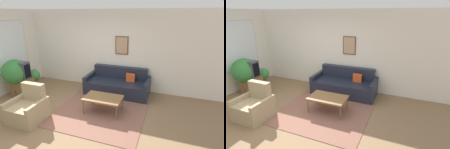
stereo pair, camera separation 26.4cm
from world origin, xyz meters
The scene contains 10 objects.
ground_plane centered at (0.00, 0.00, 0.00)m, with size 16.00×16.00×0.00m, color #846647.
area_rug centered at (0.60, 0.69, 0.01)m, with size 2.43×2.13×0.01m.
wall_back centered at (0.00, 2.53, 1.35)m, with size 8.00×0.09×2.70m.
couch centered at (0.70, 2.06, 0.30)m, with size 2.10×0.90×0.85m.
coffee_table centered at (0.69, 0.79, 0.40)m, with size 1.01×0.62×0.44m.
tv_stand centered at (-2.19, 0.90, 0.29)m, with size 0.66×0.42×0.59m.
tv centered at (-2.19, 0.90, 0.86)m, with size 0.63×0.28×0.55m.
armchair centered at (-0.94, -0.17, 0.30)m, with size 0.80×0.76×0.90m.
potted_plant_tall centered at (-2.31, 0.83, 0.79)m, with size 0.79×0.79×1.20m.
potted_plant_by_window centered at (-2.22, 1.46, 0.45)m, with size 0.42×0.42×0.71m.
Camera 1 is at (2.29, -3.09, 2.57)m, focal length 28.00 mm.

